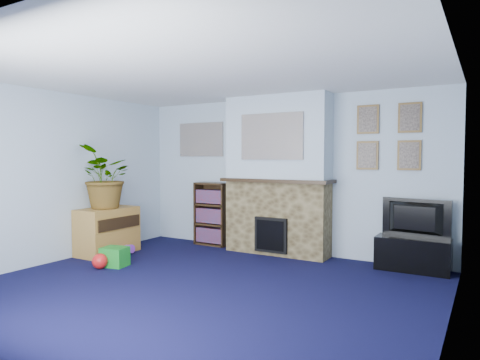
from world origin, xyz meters
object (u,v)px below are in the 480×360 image
Objects in this scene: bookshelf at (212,215)px; sideboard at (107,231)px; television at (414,218)px; tv_stand at (413,254)px.

bookshelf is 1.16× the size of sideboard.
bookshelf is 1.71m from sideboard.
television is 0.96× the size of sideboard.
tv_stand is 0.46m from television.
television is at bearing -1.02° from bookshelf.
tv_stand is at bearing 17.18° from sideboard.
television is at bearing 17.43° from sideboard.
sideboard reaches higher than tv_stand.
television reaches higher than tv_stand.
bookshelf reaches higher than tv_stand.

